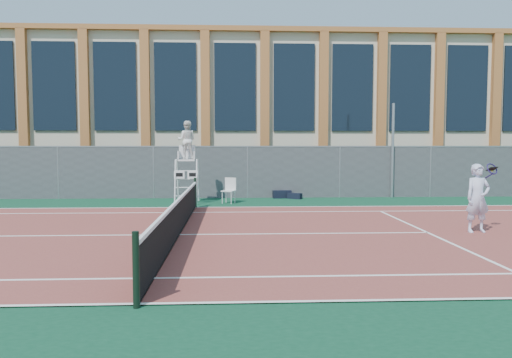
{
  "coord_description": "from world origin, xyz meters",
  "views": [
    {
      "loc": [
        1.36,
        -12.56,
        2.32
      ],
      "look_at": [
        2.09,
        3.0,
        1.23
      ],
      "focal_mm": 35.0,
      "sensor_mm": 36.0,
      "label": 1
    }
  ],
  "objects_px": {
    "steel_pole": "(393,151)",
    "plastic_chair": "(230,188)",
    "umpire_chair": "(187,143)",
    "tennis_player": "(478,198)"
  },
  "relations": [
    {
      "from": "steel_pole",
      "to": "umpire_chair",
      "type": "xyz_separation_m",
      "value": [
        -8.7,
        -1.66,
        0.34
      ]
    },
    {
      "from": "tennis_player",
      "to": "steel_pole",
      "type": "bearing_deg",
      "value": 86.28
    },
    {
      "from": "umpire_chair",
      "to": "tennis_player",
      "type": "height_order",
      "value": "umpire_chair"
    },
    {
      "from": "umpire_chair",
      "to": "plastic_chair",
      "type": "height_order",
      "value": "umpire_chair"
    },
    {
      "from": "umpire_chair",
      "to": "steel_pole",
      "type": "bearing_deg",
      "value": 10.77
    },
    {
      "from": "steel_pole",
      "to": "umpire_chair",
      "type": "relative_size",
      "value": 1.25
    },
    {
      "from": "steel_pole",
      "to": "umpire_chair",
      "type": "distance_m",
      "value": 8.87
    },
    {
      "from": "tennis_player",
      "to": "plastic_chair",
      "type": "bearing_deg",
      "value": 132.96
    },
    {
      "from": "steel_pole",
      "to": "plastic_chair",
      "type": "distance_m",
      "value": 7.4
    },
    {
      "from": "steel_pole",
      "to": "tennis_player",
      "type": "distance_m",
      "value": 8.8
    }
  ]
}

